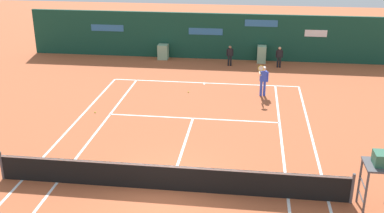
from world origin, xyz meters
name	(u,v)px	position (x,y,z in m)	size (l,w,h in m)	color
ground_plane	(172,182)	(0.00, 0.58, 0.00)	(80.00, 80.00, 0.01)	#B25633
tennis_net	(169,177)	(0.00, 0.00, 0.51)	(12.10, 0.10, 1.07)	#4C4C51
sponsor_back_wall	(213,37)	(-0.01, 16.97, 1.49)	(25.00, 1.02, 3.06)	#144233
umpire_chair	(382,164)	(6.67, -0.37, 1.66)	(1.00, 1.00, 2.45)	#47474C
player_on_baseline	(263,79)	(3.26, 9.95, 0.96)	(0.58, 0.71, 1.82)	blue
ball_kid_right_post	(230,54)	(1.22, 15.41, 0.76)	(0.44, 0.19, 1.31)	black
ball_kid_centre_post	(279,56)	(4.34, 15.41, 0.77)	(0.45, 0.19, 1.34)	black
tennis_ball_mid_court	(188,92)	(-0.71, 9.93, 0.03)	(0.07, 0.07, 0.07)	#CCE033
tennis_ball_by_sideline	(95,112)	(-4.77, 6.46, 0.03)	(0.07, 0.07, 0.07)	#CCE033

